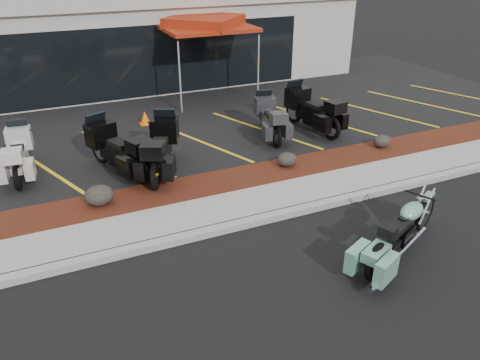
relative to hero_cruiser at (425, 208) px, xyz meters
name	(u,v)px	position (x,y,z in m)	size (l,w,h in m)	color
ground	(289,242)	(-2.79, 0.75, -0.54)	(90.00, 90.00, 0.00)	black
curb	(269,217)	(-2.79, 1.65, -0.46)	(24.00, 0.25, 0.15)	gray
sidewalk	(255,203)	(-2.79, 2.35, -0.46)	(24.00, 1.20, 0.15)	gray
mulch_bed	(234,181)	(-2.79, 3.55, -0.46)	(24.00, 1.20, 0.16)	#3B0F0D
upper_lot	(173,116)	(-2.79, 8.95, -0.46)	(26.00, 9.60, 0.15)	black
dealership_building	(128,31)	(-2.79, 15.22, 1.47)	(18.00, 8.16, 4.00)	#9F9B8F
boulder_left	(99,195)	(-6.08, 3.58, -0.14)	(0.66, 0.55, 0.46)	black
boulder_mid	(287,159)	(-1.23, 3.66, -0.19)	(0.53, 0.44, 0.37)	black
boulder_right	(382,141)	(1.91, 3.69, -0.20)	(0.51, 0.42, 0.36)	black
hero_cruiser	(425,208)	(0.00, 0.00, 0.00)	(3.05, 0.77, 1.07)	#6AA594
touring_white	(21,142)	(-7.56, 6.67, 0.24)	(2.16, 0.83, 1.26)	silver
touring_black_front	(99,138)	(-5.67, 5.87, 0.32)	(2.43, 0.93, 1.41)	black
touring_black_mid	(166,134)	(-3.98, 5.44, 0.33)	(2.47, 0.94, 1.44)	black
touring_grey	(264,109)	(-0.53, 6.47, 0.25)	(2.18, 0.83, 1.27)	#2E2F33
touring_black_rear	(294,101)	(0.63, 6.56, 0.33)	(2.47, 0.94, 1.44)	black
traffic_cone	(145,118)	(-3.87, 8.39, -0.17)	(0.34, 0.34, 0.44)	#FB6708
popup_canopy	(204,24)	(-0.94, 10.54, 2.29)	(3.45, 3.45, 2.95)	silver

